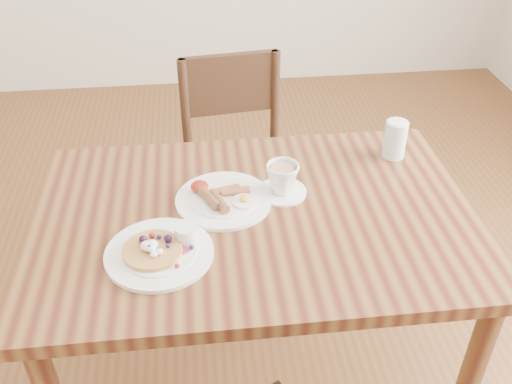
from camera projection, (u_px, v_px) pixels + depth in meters
ground at (256, 383)px, 1.99m from camera, size 5.00×5.00×0.00m
dining_table at (256, 241)px, 1.61m from camera, size 1.20×0.80×0.75m
chair_far at (238, 161)px, 2.24m from camera, size 0.47×0.47×0.88m
pancake_plate at (161, 250)px, 1.41m from camera, size 0.27×0.27×0.06m
breakfast_plate at (222, 199)px, 1.59m from camera, size 0.27×0.27×0.04m
teacup_saucer at (282, 180)px, 1.60m from camera, size 0.14×0.14×0.09m
water_glass at (395, 139)px, 1.76m from camera, size 0.07×0.07×0.12m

